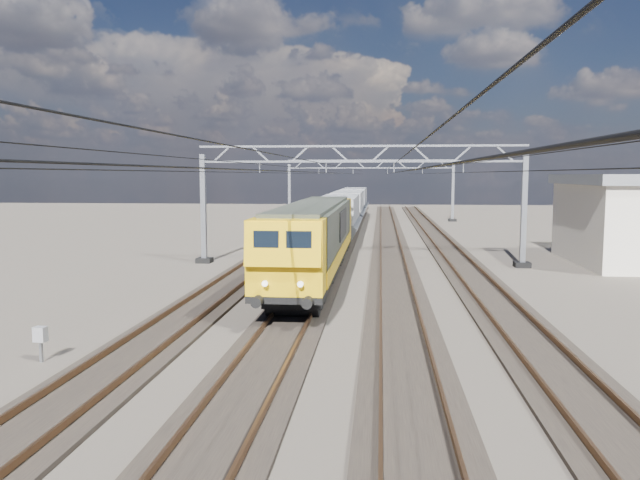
# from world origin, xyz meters

# --- Properties ---
(ground) EXTENTS (160.00, 160.00, 0.00)m
(ground) POSITION_xyz_m (0.00, 0.00, 0.00)
(ground) COLOR #2B2620
(ground) RESTS_ON ground
(track_outer_west) EXTENTS (2.60, 140.00, 0.30)m
(track_outer_west) POSITION_xyz_m (-6.00, 0.00, 0.07)
(track_outer_west) COLOR black
(track_outer_west) RESTS_ON ground
(track_loco) EXTENTS (2.60, 140.00, 0.30)m
(track_loco) POSITION_xyz_m (-2.00, 0.00, 0.07)
(track_loco) COLOR black
(track_loco) RESTS_ON ground
(track_inner_east) EXTENTS (2.60, 140.00, 0.30)m
(track_inner_east) POSITION_xyz_m (2.00, 0.00, 0.07)
(track_inner_east) COLOR black
(track_inner_east) RESTS_ON ground
(track_outer_east) EXTENTS (2.60, 140.00, 0.30)m
(track_outer_east) POSITION_xyz_m (6.00, 0.00, 0.07)
(track_outer_east) COLOR black
(track_outer_east) RESTS_ON ground
(catenary_gantry_mid) EXTENTS (19.90, 0.90, 7.11)m
(catenary_gantry_mid) POSITION_xyz_m (0.00, 4.00, 3.91)
(catenary_gantry_mid) COLOR gray
(catenary_gantry_mid) RESTS_ON ground
(catenary_gantry_far) EXTENTS (19.90, 0.90, 7.11)m
(catenary_gantry_far) POSITION_xyz_m (0.00, 40.00, 3.91)
(catenary_gantry_far) COLOR gray
(catenary_gantry_far) RESTS_ON ground
(overhead_wires) EXTENTS (12.03, 140.00, 0.53)m
(overhead_wires) POSITION_xyz_m (0.00, 8.00, 5.75)
(overhead_wires) COLOR black
(overhead_wires) RESTS_ON ground
(locomotive) EXTENTS (2.76, 21.10, 3.62)m
(locomotive) POSITION_xyz_m (-2.00, -2.51, 2.33)
(locomotive) COLOR black
(locomotive) RESTS_ON ground
(hopper_wagon_lead) EXTENTS (3.38, 13.00, 3.25)m
(hopper_wagon_lead) POSITION_xyz_m (-2.00, 15.19, 2.23)
(hopper_wagon_lead) COLOR black
(hopper_wagon_lead) RESTS_ON ground
(hopper_wagon_mid) EXTENTS (3.38, 13.00, 3.25)m
(hopper_wagon_mid) POSITION_xyz_m (-2.00, 29.39, 2.23)
(hopper_wagon_mid) COLOR black
(hopper_wagon_mid) RESTS_ON ground
(hopper_wagon_third) EXTENTS (3.38, 13.00, 3.25)m
(hopper_wagon_third) POSITION_xyz_m (-2.00, 43.59, 2.23)
(hopper_wagon_third) COLOR black
(hopper_wagon_third) RESTS_ON ground
(trackside_cabinet) EXTENTS (0.37, 0.29, 1.04)m
(trackside_cabinet) POSITION_xyz_m (-8.45, -16.39, 0.78)
(trackside_cabinet) COLOR gray
(trackside_cabinet) RESTS_ON ground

